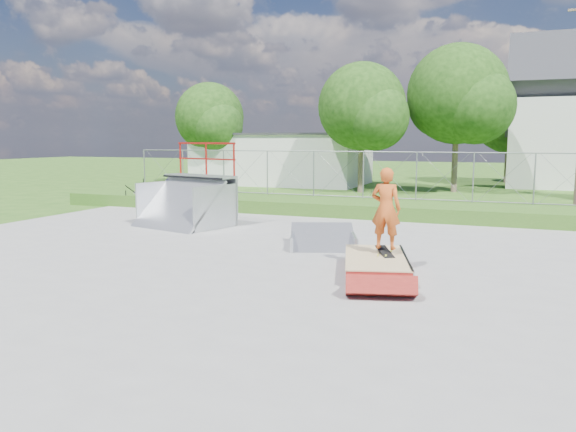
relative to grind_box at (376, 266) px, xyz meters
name	(u,v)px	position (x,y,z in m)	size (l,w,h in m)	color
ground	(241,270)	(-2.75, -0.63, -0.19)	(120.00, 120.00, 0.00)	#295117
concrete_pad	(241,269)	(-2.75, -0.63, -0.17)	(20.00, 16.00, 0.04)	gray
grass_berm	(356,208)	(-2.75, 8.87, 0.06)	(24.00, 3.00, 0.50)	#295117
grind_box	(376,266)	(0.00, 0.00, 0.00)	(1.87, 2.78, 0.38)	maroon
quarter_pipe	(182,185)	(-7.07, 3.99, 1.13)	(2.64, 2.23, 2.64)	#AEB0B6
flat_bank_ramp	(323,238)	(-1.89, 2.30, 0.06)	(1.61, 1.72, 0.49)	#AEB0B6
skateboard	(385,252)	(0.12, 0.30, 0.23)	(0.22, 0.80, 0.02)	black
skater	(386,212)	(0.12, 0.30, 1.08)	(0.62, 0.40, 1.69)	#C1501C
concrete_stairs	(149,197)	(-11.25, 8.07, 0.21)	(1.50, 1.60, 0.80)	gray
chain_link_fence	(363,175)	(-2.75, 9.87, 1.21)	(20.00, 0.06, 1.80)	gray
utility_building_flat	(283,159)	(-10.75, 21.37, 1.31)	(10.00, 6.00, 3.00)	beige
tree_left_near	(366,110)	(-4.50, 17.21, 4.05)	(4.76, 4.48, 6.65)	brown
tree_center	(463,98)	(0.04, 19.18, 4.66)	(5.44, 5.12, 7.60)	brown
tree_left_far	(212,119)	(-14.52, 19.22, 3.75)	(4.42, 4.16, 6.18)	brown
tree_back_mid	(513,125)	(2.46, 27.23, 3.44)	(4.08, 3.84, 5.70)	brown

